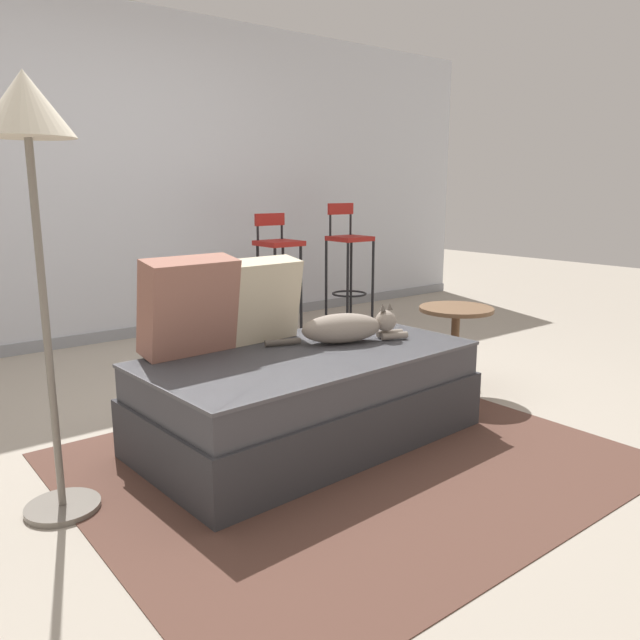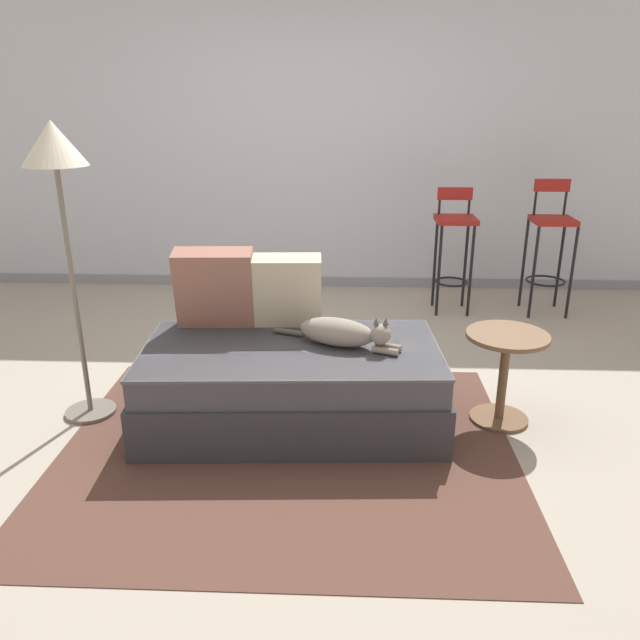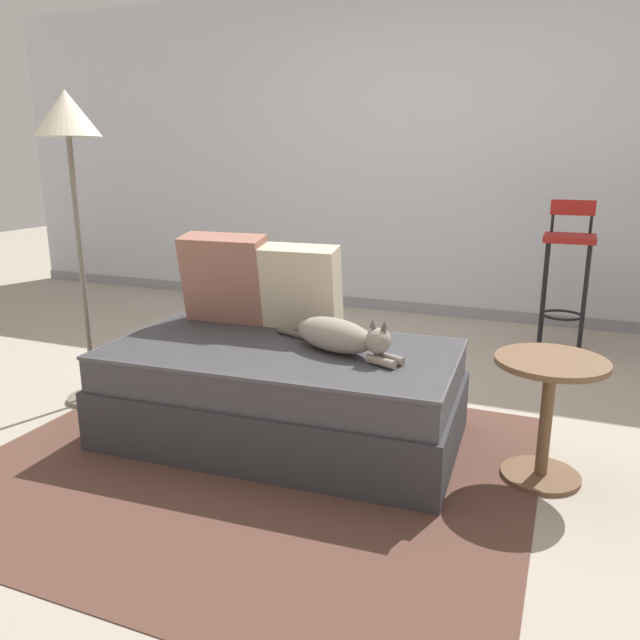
# 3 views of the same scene
# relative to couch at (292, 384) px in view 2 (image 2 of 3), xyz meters

# --- Properties ---
(ground_plane) EXTENTS (16.00, 16.00, 0.00)m
(ground_plane) POSITION_rel_couch_xyz_m (0.00, 0.40, -0.23)
(ground_plane) COLOR #A89E8E
(ground_plane) RESTS_ON ground
(wall_back_panel) EXTENTS (8.00, 0.10, 2.60)m
(wall_back_panel) POSITION_rel_couch_xyz_m (0.00, 2.65, 1.07)
(wall_back_panel) COLOR silver
(wall_back_panel) RESTS_ON ground
(wall_baseboard_trim) EXTENTS (8.00, 0.02, 0.09)m
(wall_baseboard_trim) POSITION_rel_couch_xyz_m (0.00, 2.60, -0.18)
(wall_baseboard_trim) COLOR gray
(wall_baseboard_trim) RESTS_ON ground
(area_rug) EXTENTS (2.31, 1.96, 0.01)m
(area_rug) POSITION_rel_couch_xyz_m (0.00, -0.30, -0.22)
(area_rug) COLOR brown
(area_rug) RESTS_ON ground
(couch) EXTENTS (1.65, 0.94, 0.45)m
(couch) POSITION_rel_couch_xyz_m (0.00, 0.00, 0.00)
(couch) COLOR #353539
(couch) RESTS_ON ground
(throw_pillow_corner) EXTENTS (0.45, 0.25, 0.46)m
(throw_pillow_corner) POSITION_rel_couch_xyz_m (-0.46, 0.31, 0.45)
(throw_pillow_corner) COLOR #936051
(throw_pillow_corner) RESTS_ON couch
(throw_pillow_middle) EXTENTS (0.42, 0.23, 0.43)m
(throw_pillow_middle) POSITION_rel_couch_xyz_m (-0.06, 0.33, 0.43)
(throw_pillow_middle) COLOR beige
(throw_pillow_middle) RESTS_ON couch
(cat) EXTENTS (0.71, 0.34, 0.19)m
(cat) POSITION_rel_couch_xyz_m (0.27, 0.03, 0.30)
(cat) COLOR gray
(cat) RESTS_ON couch
(bar_stool_near_window) EXTENTS (0.32, 0.32, 1.01)m
(bar_stool_near_window) POSITION_rel_couch_xyz_m (1.16, 1.95, 0.40)
(bar_stool_near_window) COLOR black
(bar_stool_near_window) RESTS_ON ground
(bar_stool_by_doorway) EXTENTS (0.32, 0.32, 1.08)m
(bar_stool_by_doorway) POSITION_rel_couch_xyz_m (1.93, 1.95, 0.39)
(bar_stool_by_doorway) COLOR black
(bar_stool_by_doorway) RESTS_ON ground
(side_table) EXTENTS (0.44, 0.44, 0.52)m
(side_table) POSITION_rel_couch_xyz_m (1.15, 0.06, 0.11)
(side_table) COLOR brown
(side_table) RESTS_ON ground
(floor_lamp) EXTENTS (0.32, 0.32, 1.60)m
(floor_lamp) POSITION_rel_couch_xyz_m (-1.16, 0.04, 1.12)
(floor_lamp) COLOR slate
(floor_lamp) RESTS_ON ground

